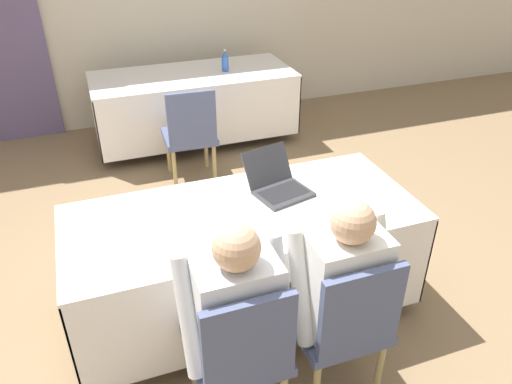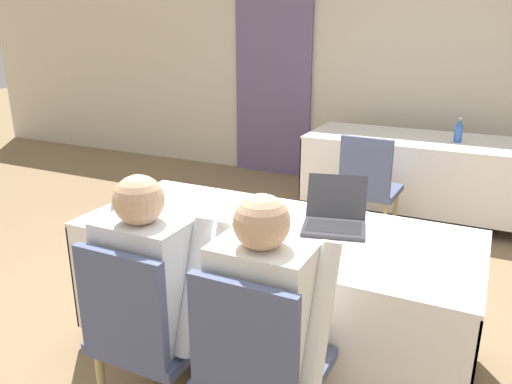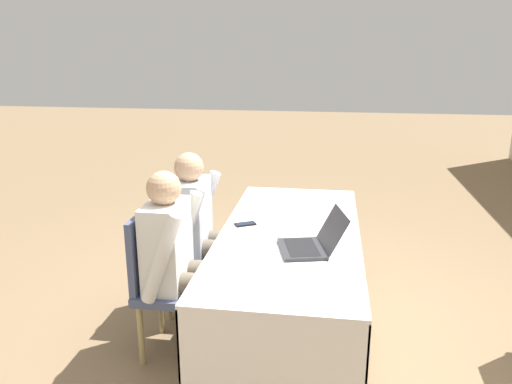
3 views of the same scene
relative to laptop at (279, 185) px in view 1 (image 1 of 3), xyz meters
name	(u,v)px [view 1 (image 1 of 3)]	position (x,y,z in m)	size (l,w,h in m)	color
ground_plane	(245,307)	(-0.27, -0.14, -0.77)	(24.00, 24.00, 0.00)	#846B4C
conference_table_near	(244,236)	(-0.27, -0.14, -0.21)	(1.98, 0.85, 0.72)	white
conference_table_far	(193,90)	(0.05, 2.39, -0.21)	(1.98, 0.85, 0.72)	white
laptop	(279,185)	(0.00, 0.00, 0.00)	(0.38, 0.41, 0.22)	#333338
cell_phone	(245,245)	(-0.36, -0.44, -0.04)	(0.12, 0.15, 0.01)	black
paper_beside_laptop	(140,223)	(-0.83, -0.05, -0.04)	(0.32, 0.36, 0.00)	white
water_bottle	(225,61)	(0.38, 2.35, 0.05)	(0.07, 0.07, 0.21)	#2D5BB7
chair_near_left	(241,351)	(-0.53, -0.87, -0.28)	(0.44, 0.44, 0.89)	tan
chair_near_right	(344,322)	(-0.01, -0.87, -0.28)	(0.44, 0.44, 0.89)	tan
chair_far_spare	(190,132)	(-0.19, 1.54, -0.28)	(0.46, 0.46, 0.89)	tan
person_checkered_shirt	(233,309)	(-0.53, -0.77, -0.12)	(0.50, 0.52, 1.15)	#665B4C
person_white_shirt	(337,283)	(-0.01, -0.77, -0.12)	(0.50, 0.52, 1.15)	#665B4C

